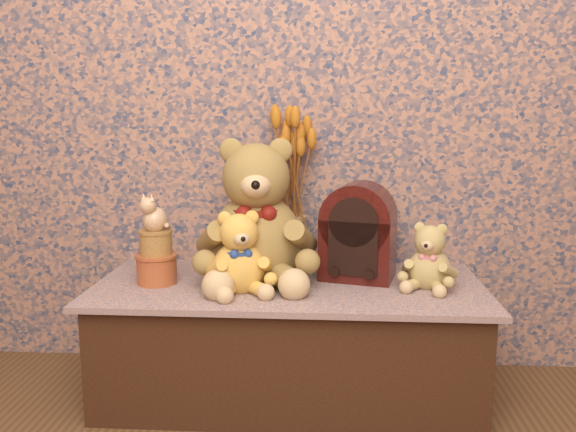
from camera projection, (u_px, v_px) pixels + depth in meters
The scene contains 10 objects.
display_shelf at pixel (289, 339), 2.04m from camera, with size 1.31×0.60×0.40m, color #3C4B7B.
teddy_large at pixel (256, 205), 2.01m from camera, with size 0.41×0.49×0.52m, color olive, non-canonical shape.
teddy_medium at pixel (238, 248), 1.90m from camera, with size 0.22×0.27×0.28m, color gold, non-canonical shape.
teddy_small at pixel (430, 253), 1.94m from camera, with size 0.18×0.22×0.23m, color tan, non-canonical shape.
cathedral_radio at pixel (358, 231), 2.03m from camera, with size 0.24×0.18×0.34m, color black, non-canonical shape.
ceramic_vase at pixel (291, 242), 2.18m from camera, with size 0.12×0.12×0.20m, color tan.
dried_stalks at pixel (291, 152), 2.12m from camera, with size 0.24×0.24×0.46m, color #C2701F, non-canonical shape.
biscuit_tin_lower at pixel (157, 269), 2.00m from camera, with size 0.13×0.13×0.10m, color #CF7F3C.
biscuit_tin_upper at pixel (156, 243), 1.98m from camera, with size 0.11×0.11×0.08m, color #D4BA5C.
cat_figurine at pixel (154, 211), 1.96m from camera, with size 0.09×0.11×0.13m, color silver, non-canonical shape.
Camera 1 is at (0.12, -0.72, 0.98)m, focal length 36.81 mm.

